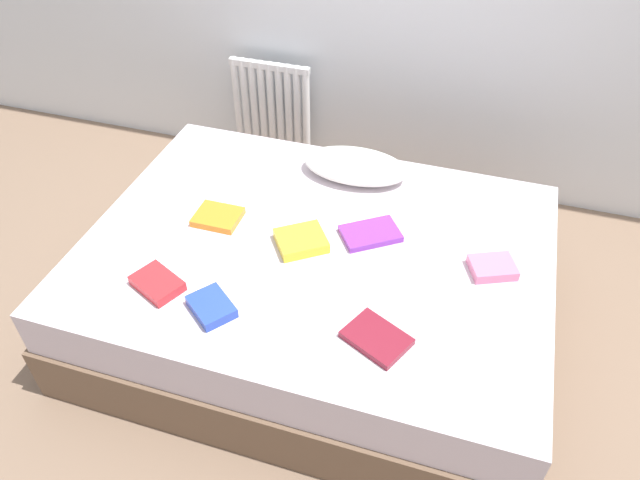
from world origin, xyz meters
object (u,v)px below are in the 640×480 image
at_px(radiator, 271,108).
at_px(textbook_purple, 370,234).
at_px(textbook_orange, 218,217).
at_px(pillow, 356,166).
at_px(textbook_maroon, 377,338).
at_px(bed, 317,285).
at_px(textbook_red, 157,283).
at_px(textbook_pink, 492,267).
at_px(textbook_yellow, 301,241).
at_px(textbook_blue, 211,307).

bearing_deg(radiator, textbook_purple, -50.95).
bearing_deg(textbook_orange, pillow, 45.95).
bearing_deg(textbook_maroon, textbook_orange, 177.06).
xyz_separation_m(bed, radiator, (-0.67, 1.20, 0.15)).
bearing_deg(textbook_orange, textbook_purple, 7.69).
bearing_deg(textbook_purple, pillow, 78.08).
height_order(pillow, textbook_red, pillow).
bearing_deg(textbook_pink, textbook_red, 177.35).
distance_m(bed, textbook_orange, 0.54).
relative_size(bed, pillow, 3.92).
distance_m(bed, pillow, 0.62).
relative_size(textbook_orange, textbook_pink, 1.13).
bearing_deg(textbook_purple, textbook_pink, -41.87).
distance_m(textbook_orange, textbook_yellow, 0.41).
bearing_deg(textbook_blue, pillow, 112.06).
bearing_deg(pillow, textbook_yellow, -98.75).
xyz_separation_m(pillow, textbook_purple, (0.18, -0.42, -0.04)).
xyz_separation_m(bed, textbook_blue, (-0.26, -0.48, 0.27)).
bearing_deg(radiator, textbook_yellow, -63.52).
xyz_separation_m(textbook_orange, textbook_maroon, (0.83, -0.45, -0.00)).
height_order(pillow, textbook_pink, pillow).
bearing_deg(pillow, radiator, 136.61).
relative_size(bed, textbook_blue, 11.36).
bearing_deg(textbook_purple, textbook_red, -178.05).
distance_m(radiator, textbook_yellow, 1.37).
relative_size(textbook_blue, textbook_yellow, 0.88).
xyz_separation_m(bed, textbook_maroon, (0.36, -0.43, 0.27)).
distance_m(bed, textbook_pink, 0.78).
height_order(bed, radiator, radiator).
height_order(textbook_orange, textbook_red, textbook_red).
bearing_deg(textbook_yellow, textbook_red, -174.23).
bearing_deg(textbook_blue, textbook_red, -152.69).
xyz_separation_m(pillow, textbook_yellow, (-0.09, -0.57, -0.03)).
relative_size(bed, textbook_yellow, 9.94).
bearing_deg(textbook_pink, textbook_orange, 157.71).
xyz_separation_m(textbook_blue, textbook_yellow, (0.20, 0.45, 0.00)).
height_order(textbook_pink, textbook_red, textbook_pink).
xyz_separation_m(radiator, textbook_orange, (0.20, -1.18, 0.12)).
bearing_deg(textbook_maroon, textbook_red, -154.50).
relative_size(textbook_maroon, textbook_red, 1.15).
relative_size(textbook_blue, textbook_purple, 0.72).
bearing_deg(bed, textbook_orange, 177.27).
xyz_separation_m(textbook_pink, textbook_purple, (-0.52, 0.06, -0.01)).
height_order(pillow, textbook_orange, pillow).
xyz_separation_m(pillow, textbook_orange, (-0.50, -0.52, -0.04)).
bearing_deg(textbook_orange, textbook_red, -96.83).
relative_size(radiator, textbook_purple, 2.38).
relative_size(radiator, textbook_blue, 3.30).
relative_size(pillow, textbook_red, 2.60).
bearing_deg(pillow, textbook_maroon, -70.83).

